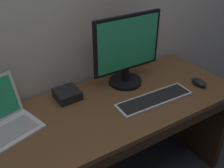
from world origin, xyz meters
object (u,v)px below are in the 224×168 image
(wired_keyboard, at_px, (154,99))
(external_drive_box, at_px, (67,94))
(laptop_silver, at_px, (0,123))
(external_monitor, at_px, (127,53))
(computer_mouse, at_px, (199,82))

(wired_keyboard, height_order, external_drive_box, external_drive_box)
(laptop_silver, distance_m, wired_keyboard, 0.86)
(external_monitor, bearing_deg, laptop_silver, -176.49)
(external_drive_box, bearing_deg, computer_mouse, -21.91)
(external_monitor, distance_m, external_drive_box, 0.45)
(computer_mouse, bearing_deg, external_monitor, 143.95)
(computer_mouse, distance_m, external_drive_box, 0.85)
(wired_keyboard, relative_size, computer_mouse, 4.21)
(laptop_silver, bearing_deg, wired_keyboard, -13.75)
(laptop_silver, height_order, external_drive_box, laptop_silver)
(laptop_silver, bearing_deg, computer_mouse, -10.63)
(computer_mouse, bearing_deg, laptop_silver, 168.26)
(external_monitor, xyz_separation_m, computer_mouse, (0.39, -0.27, -0.20))
(wired_keyboard, distance_m, external_drive_box, 0.53)
(laptop_silver, xyz_separation_m, wired_keyboard, (0.84, -0.20, -0.04))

